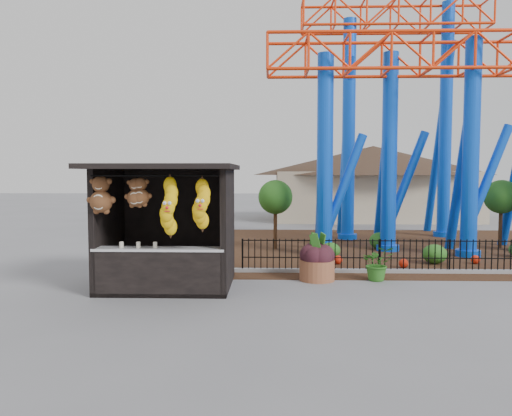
{
  "coord_description": "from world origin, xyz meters",
  "views": [
    {
      "loc": [
        -0.37,
        -11.43,
        2.9
      ],
      "look_at": [
        -0.76,
        1.5,
        2.0
      ],
      "focal_mm": 35.0,
      "sensor_mm": 36.0,
      "label": 1
    }
  ],
  "objects_px": {
    "prize_booth": "(165,228)",
    "terracotta_planter": "(317,270)",
    "roller_coaster": "(414,81)",
    "potted_plant": "(378,263)"
  },
  "relations": [
    {
      "from": "prize_booth",
      "to": "roller_coaster",
      "type": "xyz_separation_m",
      "value": [
        8.14,
        7.32,
        4.9
      ]
    },
    {
      "from": "roller_coaster",
      "to": "potted_plant",
      "type": "distance_m",
      "value": 9.01
    },
    {
      "from": "prize_booth",
      "to": "terracotta_planter",
      "type": "bearing_deg",
      "value": 15.36
    },
    {
      "from": "potted_plant",
      "to": "roller_coaster",
      "type": "bearing_deg",
      "value": 66.09
    },
    {
      "from": "roller_coaster",
      "to": "terracotta_planter",
      "type": "height_order",
      "value": "roller_coaster"
    },
    {
      "from": "terracotta_planter",
      "to": "roller_coaster",
      "type": "bearing_deg",
      "value": 55.88
    },
    {
      "from": "terracotta_planter",
      "to": "potted_plant",
      "type": "xyz_separation_m",
      "value": [
        1.64,
        0.02,
        0.2
      ]
    },
    {
      "from": "potted_plant",
      "to": "terracotta_planter",
      "type": "bearing_deg",
      "value": 179.5
    },
    {
      "from": "terracotta_planter",
      "to": "potted_plant",
      "type": "distance_m",
      "value": 1.65
    },
    {
      "from": "prize_booth",
      "to": "roller_coaster",
      "type": "bearing_deg",
      "value": 41.96
    }
  ]
}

